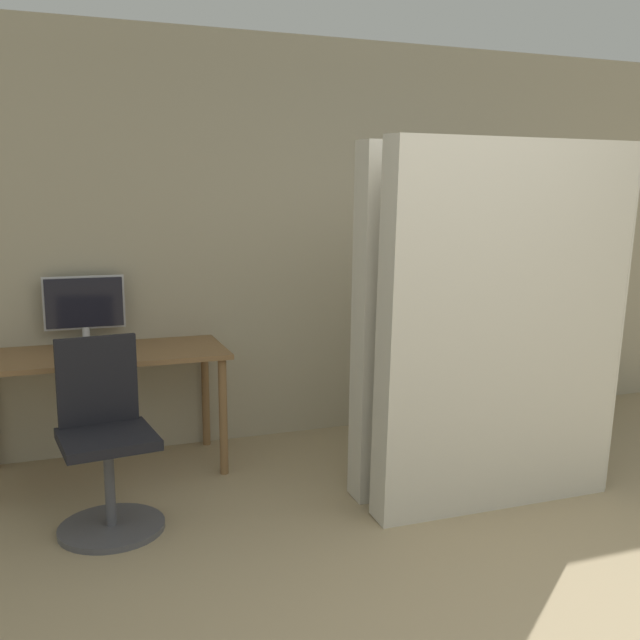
{
  "coord_description": "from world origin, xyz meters",
  "views": [
    {
      "loc": [
        -1.57,
        -1.42,
        1.61
      ],
      "look_at": [
        -0.42,
        1.77,
        1.05
      ],
      "focal_mm": 40.0,
      "sensor_mm": 36.0,
      "label": 1
    }
  ],
  "objects_px": {
    "office_chair": "(106,452)",
    "mattress_far": "(472,320)",
    "monitor": "(85,307)",
    "mattress_near": "(505,330)",
    "bookshelf": "(504,307)"
  },
  "relations": [
    {
      "from": "office_chair",
      "to": "mattress_far",
      "type": "bearing_deg",
      "value": -4.18
    },
    {
      "from": "monitor",
      "to": "mattress_near",
      "type": "distance_m",
      "value": 2.5
    },
    {
      "from": "monitor",
      "to": "bookshelf",
      "type": "xyz_separation_m",
      "value": [
        3.01,
        -0.01,
        -0.15
      ]
    },
    {
      "from": "office_chair",
      "to": "monitor",
      "type": "bearing_deg",
      "value": 92.32
    },
    {
      "from": "office_chair",
      "to": "mattress_near",
      "type": "bearing_deg",
      "value": -13.25
    },
    {
      "from": "mattress_near",
      "to": "mattress_far",
      "type": "distance_m",
      "value": 0.32
    },
    {
      "from": "monitor",
      "to": "bookshelf",
      "type": "relative_size",
      "value": 0.28
    },
    {
      "from": "office_chair",
      "to": "mattress_far",
      "type": "distance_m",
      "value": 2.06
    },
    {
      "from": "monitor",
      "to": "bookshelf",
      "type": "distance_m",
      "value": 3.01
    },
    {
      "from": "mattress_far",
      "to": "bookshelf",
      "type": "bearing_deg",
      "value": 49.13
    },
    {
      "from": "office_chair",
      "to": "mattress_far",
      "type": "xyz_separation_m",
      "value": [
        1.98,
        -0.14,
        0.57
      ]
    },
    {
      "from": "office_chair",
      "to": "bookshelf",
      "type": "distance_m",
      "value": 3.16
    },
    {
      "from": "mattress_far",
      "to": "mattress_near",
      "type": "bearing_deg",
      "value": -90.0
    },
    {
      "from": "bookshelf",
      "to": "mattress_far",
      "type": "xyz_separation_m",
      "value": [
        -0.99,
        -1.15,
        0.14
      ]
    },
    {
      "from": "monitor",
      "to": "office_chair",
      "type": "xyz_separation_m",
      "value": [
        0.04,
        -1.01,
        -0.59
      ]
    }
  ]
}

